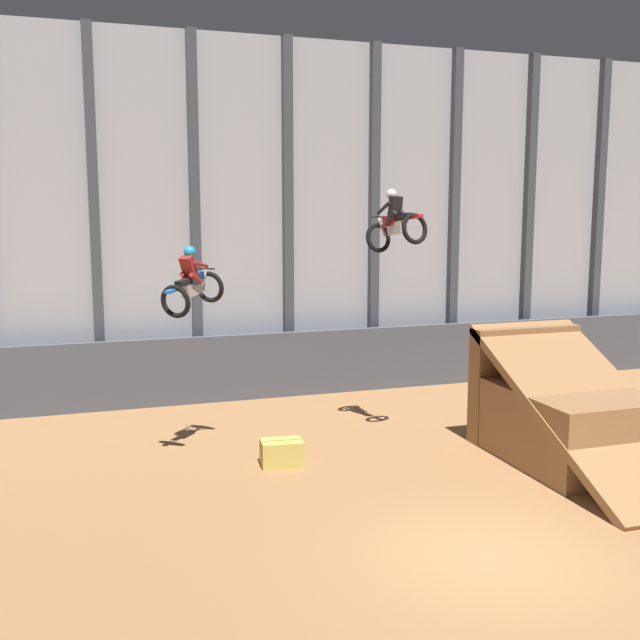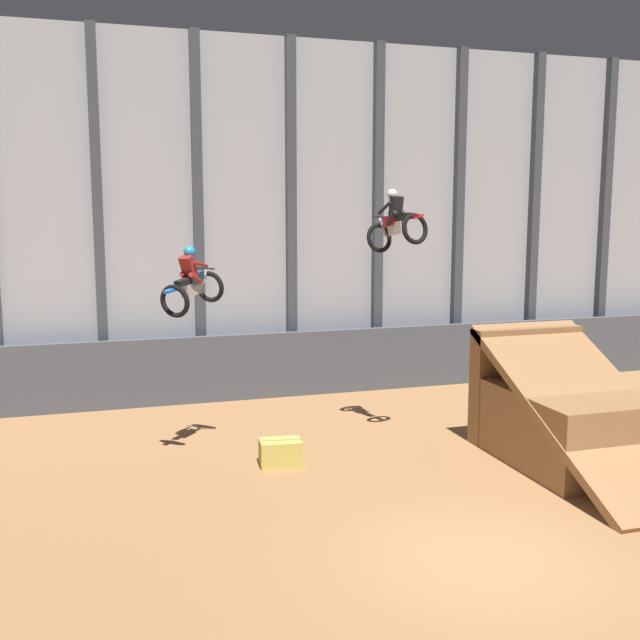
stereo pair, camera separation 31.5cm
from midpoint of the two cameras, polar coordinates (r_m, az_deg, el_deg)
The scene contains 7 objects.
ground_plane at distance 12.78m, azimuth 12.09°, elevation -17.28°, with size 60.00×60.00×0.00m, color #996B42.
arena_back_wall at distance 22.64m, azimuth -2.97°, elevation 7.71°, with size 32.00×0.40×10.49m.
lower_barrier at distance 22.32m, azimuth -2.34°, elevation -3.36°, with size 31.36×0.20×1.93m.
dirt_ramp at distance 17.58m, azimuth 17.43°, elevation -6.89°, with size 2.74×5.56×2.92m.
rider_bike_left_air at distance 16.70m, azimuth -10.27°, elevation 2.72°, with size 1.60×1.68×1.54m.
rider_bike_right_air at distance 17.96m, azimuth 5.25°, elevation 7.32°, with size 1.11×1.78×1.57m.
hay_bale_trackside at distance 16.50m, azimuth -3.49°, elevation -10.07°, with size 0.96×0.69×0.57m.
Camera 1 is at (-6.09, -9.85, 5.49)m, focal length 42.00 mm.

